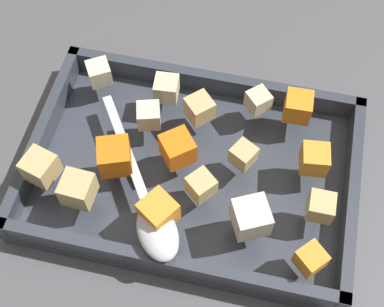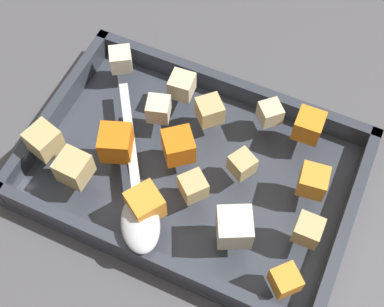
# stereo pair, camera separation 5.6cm
# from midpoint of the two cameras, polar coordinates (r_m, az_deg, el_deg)

# --- Properties ---
(ground_plane) EXTENTS (4.00, 4.00, 0.00)m
(ground_plane) POSITION_cam_midpoint_polar(r_m,az_deg,el_deg) (0.60, 3.22, -3.05)
(ground_plane) COLOR #4C4C51
(baking_dish) EXTENTS (0.36, 0.24, 0.04)m
(baking_dish) POSITION_cam_midpoint_polar(r_m,az_deg,el_deg) (0.59, 2.68, -2.20)
(baking_dish) COLOR #333842
(baking_dish) RESTS_ON ground_plane
(carrot_chunk_near_spoon) EXTENTS (0.04, 0.04, 0.03)m
(carrot_chunk_near_spoon) POSITION_cam_midpoint_polar(r_m,az_deg,el_deg) (0.56, -5.44, 0.90)
(carrot_chunk_near_spoon) COLOR orange
(carrot_chunk_near_spoon) RESTS_ON baking_dish
(carrot_chunk_corner_sw) EXTENTS (0.03, 0.03, 0.03)m
(carrot_chunk_corner_sw) POSITION_cam_midpoint_polar(r_m,az_deg,el_deg) (0.56, 15.79, -3.15)
(carrot_chunk_corner_sw) COLOR orange
(carrot_chunk_corner_sw) RESTS_ON baking_dish
(carrot_chunk_front_center) EXTENTS (0.03, 0.03, 0.03)m
(carrot_chunk_front_center) POSITION_cam_midpoint_polar(r_m,az_deg,el_deg) (0.59, 15.18, 2.70)
(carrot_chunk_front_center) COLOR orange
(carrot_chunk_front_center) RESTS_ON baking_dish
(carrot_chunk_back_center) EXTENTS (0.04, 0.04, 0.03)m
(carrot_chunk_back_center) POSITION_cam_midpoint_polar(r_m,az_deg,el_deg) (0.52, -2.07, -5.78)
(carrot_chunk_back_center) COLOR orange
(carrot_chunk_back_center) RESTS_ON baking_dish
(carrot_chunk_corner_ne) EXTENTS (0.04, 0.04, 0.03)m
(carrot_chunk_corner_ne) POSITION_cam_midpoint_polar(r_m,az_deg,el_deg) (0.55, 1.20, 0.19)
(carrot_chunk_corner_ne) COLOR orange
(carrot_chunk_corner_ne) RESTS_ON baking_dish
(carrot_chunk_rim_edge) EXTENTS (0.03, 0.03, 0.02)m
(carrot_chunk_rim_edge) POSITION_cam_midpoint_polar(r_m,az_deg,el_deg) (0.51, 13.22, -13.54)
(carrot_chunk_rim_edge) COLOR orange
(carrot_chunk_rim_edge) RESTS_ON baking_dish
(potato_chunk_near_right) EXTENTS (0.03, 0.03, 0.02)m
(potato_chunk_near_right) POSITION_cam_midpoint_polar(r_m,az_deg,el_deg) (0.59, 11.14, 4.11)
(potato_chunk_near_right) COLOR beige
(potato_chunk_near_right) RESTS_ON baking_dish
(potato_chunk_mid_left) EXTENTS (0.03, 0.03, 0.03)m
(potato_chunk_mid_left) POSITION_cam_midpoint_polar(r_m,az_deg,el_deg) (0.55, -9.89, -1.82)
(potato_chunk_mid_left) COLOR tan
(potato_chunk_mid_left) RESTS_ON baking_dish
(potato_chunk_far_left) EXTENTS (0.03, 0.03, 0.02)m
(potato_chunk_far_left) POSITION_cam_midpoint_polar(r_m,az_deg,el_deg) (0.54, 3.10, -3.85)
(potato_chunk_far_left) COLOR tan
(potato_chunk_far_left) RESTS_ON baking_dish
(potato_chunk_near_left) EXTENTS (0.03, 0.03, 0.03)m
(potato_chunk_near_left) POSITION_cam_midpoint_polar(r_m,az_deg,el_deg) (0.60, 1.55, 7.15)
(potato_chunk_near_left) COLOR beige
(potato_chunk_near_left) RESTS_ON baking_dish
(potato_chunk_under_handle) EXTENTS (0.03, 0.03, 0.03)m
(potato_chunk_under_handle) POSITION_cam_midpoint_polar(r_m,az_deg,el_deg) (0.54, 15.41, -8.28)
(potato_chunk_under_handle) COLOR tan
(potato_chunk_under_handle) RESTS_ON baking_dish
(potato_chunk_mid_right) EXTENTS (0.03, 0.03, 0.02)m
(potato_chunk_mid_right) POSITION_cam_midpoint_polar(r_m,az_deg,el_deg) (0.63, -5.20, 9.91)
(potato_chunk_mid_right) COLOR beige
(potato_chunk_mid_right) RESTS_ON baking_dish
(potato_chunk_corner_nw) EXTENTS (0.04, 0.04, 0.03)m
(potato_chunk_corner_nw) POSITION_cam_midpoint_polar(r_m,az_deg,el_deg) (0.57, -13.10, 1.12)
(potato_chunk_corner_nw) COLOR tan
(potato_chunk_corner_nw) RESTS_ON baking_dish
(potato_chunk_heap_top) EXTENTS (0.03, 0.03, 0.02)m
(potato_chunk_heap_top) POSITION_cam_midpoint_polar(r_m,az_deg,el_deg) (0.55, 8.33, -1.41)
(potato_chunk_heap_top) COLOR tan
(potato_chunk_heap_top) RESTS_ON baking_dish
(potato_chunk_center) EXTENTS (0.04, 0.04, 0.03)m
(potato_chunk_center) POSITION_cam_midpoint_polar(r_m,az_deg,el_deg) (0.58, 4.65, 4.44)
(potato_chunk_center) COLOR tan
(potato_chunk_center) RESTS_ON baking_dish
(parsnip_chunk_far_right) EXTENTS (0.03, 0.03, 0.02)m
(parsnip_chunk_far_right) POSITION_cam_midpoint_polar(r_m,az_deg,el_deg) (0.58, -0.94, 4.62)
(parsnip_chunk_far_right) COLOR beige
(parsnip_chunk_far_right) RESTS_ON baking_dish
(parsnip_chunk_corner_se) EXTENTS (0.05, 0.05, 0.03)m
(parsnip_chunk_corner_se) POSITION_cam_midpoint_polar(r_m,az_deg,el_deg) (0.52, 7.71, -8.20)
(parsnip_chunk_corner_se) COLOR silver
(parsnip_chunk_corner_se) RESTS_ON baking_dish
(serving_spoon) EXTENTS (0.14, 0.19, 0.02)m
(serving_spoon) POSITION_cam_midpoint_polar(r_m,az_deg,el_deg) (0.53, -2.78, -6.59)
(serving_spoon) COLOR silver
(serving_spoon) RESTS_ON baking_dish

